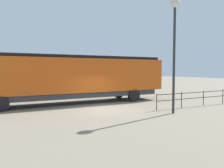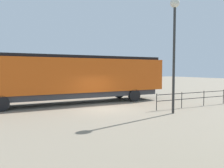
{
  "view_description": "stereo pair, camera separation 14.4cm",
  "coord_description": "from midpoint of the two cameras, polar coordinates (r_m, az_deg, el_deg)",
  "views": [
    {
      "loc": [
        14.43,
        -7.0,
        2.8
      ],
      "look_at": [
        0.01,
        0.55,
        1.78
      ],
      "focal_mm": 36.01,
      "sensor_mm": 36.0,
      "label": 1
    },
    {
      "loc": [
        14.49,
        -6.88,
        2.8
      ],
      "look_at": [
        0.01,
        0.55,
        1.78
      ],
      "focal_mm": 36.01,
      "sensor_mm": 36.0,
      "label": 2
    }
  ],
  "objects": [
    {
      "name": "platform_fence",
      "position": [
        19.0,
        22.0,
        -2.8
      ],
      "size": [
        0.05,
        9.31,
        1.17
      ],
      "color": "black",
      "rests_on": "ground_plane"
    },
    {
      "name": "ground_plane",
      "position": [
        16.28,
        -2.01,
        -6.31
      ],
      "size": [
        120.0,
        120.0,
        0.0
      ],
      "primitive_type": "plane",
      "color": "gray"
    },
    {
      "name": "locomotive",
      "position": [
        19.07,
        -9.2,
        1.87
      ],
      "size": [
        3.09,
        16.6,
        3.97
      ],
      "color": "#D15114",
      "rests_on": "ground_plane"
    },
    {
      "name": "lamp_post",
      "position": [
        15.11,
        15.33,
        13.3
      ],
      "size": [
        0.6,
        0.6,
        7.3
      ],
      "color": "#2D2D2D",
      "rests_on": "ground_plane"
    }
  ]
}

